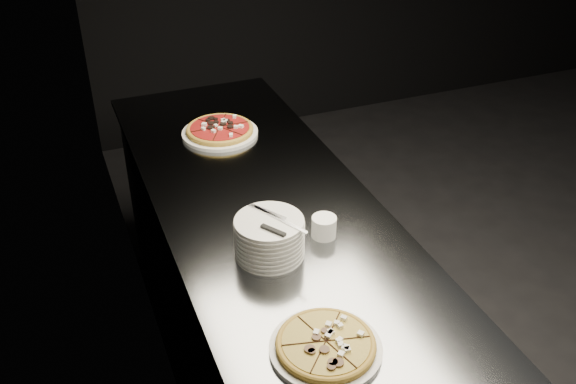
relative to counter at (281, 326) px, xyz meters
name	(u,v)px	position (x,y,z in m)	size (l,w,h in m)	color
wall_left	(154,110)	(-0.37, 0.00, 0.94)	(0.02, 5.00, 2.80)	black
counter	(281,326)	(0.00, 0.00, 0.00)	(0.74, 2.44, 0.92)	slate
pizza_mushroom	(326,345)	(-0.10, -0.57, 0.48)	(0.31, 0.31, 0.03)	silver
pizza_tomato	(220,130)	(0.00, 0.70, 0.48)	(0.32, 0.32, 0.04)	silver
plate_stack	(269,237)	(-0.09, -0.14, 0.52)	(0.21, 0.21, 0.13)	silver
cutlery	(274,222)	(-0.08, -0.15, 0.59)	(0.10, 0.22, 0.01)	silver
ramekin	(324,226)	(0.11, -0.11, 0.50)	(0.08, 0.08, 0.07)	white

